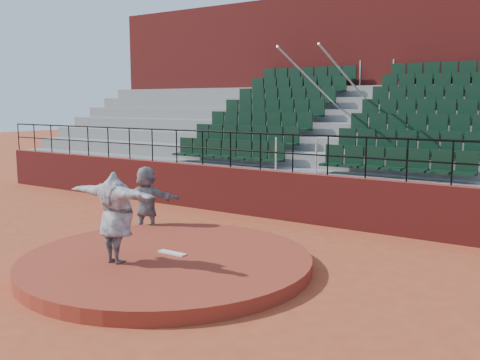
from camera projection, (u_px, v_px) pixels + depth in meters
name	position (u px, v px, depth m)	size (l,w,h in m)	color
ground	(167.00, 268.00, 10.20)	(90.00, 90.00, 0.00)	#A84526
pitchers_mound	(167.00, 262.00, 10.18)	(5.50, 5.50, 0.25)	maroon
pitching_rubber	(172.00, 253.00, 10.28)	(0.60, 0.15, 0.03)	white
boundary_wall	(292.00, 197.00, 14.21)	(24.00, 0.30, 1.30)	maroon
wall_railing	(293.00, 145.00, 14.01)	(24.04, 0.05, 1.03)	black
seating_deck	(347.00, 155.00, 17.09)	(24.00, 5.97, 4.63)	gray
press_box_facade	(390.00, 91.00, 20.04)	(24.00, 3.00, 7.10)	maroon
pitcher	(116.00, 217.00, 9.63)	(2.05, 0.56, 1.67)	black
fielder	(147.00, 200.00, 12.72)	(1.53, 0.49, 1.65)	black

